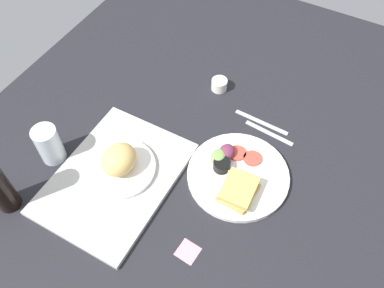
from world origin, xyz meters
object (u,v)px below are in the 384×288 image
Objects in this scene: serving_tray at (115,178)px; fork at (269,133)px; knife at (261,122)px; sticky_note at (188,252)px; plate_with_salad at (236,175)px; espresso_cup at (219,85)px; drinking_glass at (49,144)px; bread_plate_near at (119,163)px.

fork is at bearing -41.34° from serving_tray.
sticky_note is (-50.89, -0.16, -0.19)cm from knife.
serving_tray is at bearing 73.04° from sticky_note.
plate_with_salad reaches higher than espresso_cup.
knife is at bearing 0.18° from sticky_note.
sticky_note is (-27.24, 1.43, -1.56)cm from plate_with_salad.
plate_with_salad is at bearing 88.51° from fork.
fork is (40.95, -55.60, -6.15)cm from drinking_glass.
bread_plate_near reaches higher than fork.
espresso_cup is at bearing 18.63° from sticky_note.
fork is (-10.23, -23.43, -1.75)cm from espresso_cup.
knife is (23.64, 1.60, -1.37)cm from plate_with_salad.
espresso_cup is 0.33× the size of fork.
plate_with_salad is 27.33cm from sticky_note.
knife is 50.89cm from sticky_note.
bread_plate_near reaches higher than knife.
drinking_glass reaches higher than serving_tray.
bread_plate_near reaches higher than sticky_note.
drinking_glass reaches higher than fork.
plate_with_salad is at bearing 96.64° from knife.
plate_with_salad is 20.83cm from fork.
espresso_cup is (30.88, 21.03, 0.38)cm from plate_with_salad.
sticky_note is at bearing 176.99° from plate_with_salad.
plate_with_salad is 5.50× the size of espresso_cup.
serving_tray is 8.04× the size of sticky_note.
fork is at bearing -4.58° from sticky_note.
drinking_glass is 68.06cm from knife.
fork is 48.04cm from sticky_note.
bread_plate_near reaches higher than serving_tray.
fork reaches higher than sticky_note.
drinking_glass reaches higher than sticky_note.
serving_tray reaches higher than sticky_note.
espresso_cup reaches higher than serving_tray.
serving_tray is at bearing 57.01° from knife.
serving_tray is 51.52cm from fork.
espresso_cup is at bearing -32.15° from drinking_glass.
espresso_cup is 20.81cm from knife.
knife is (41.68, -30.03, -0.55)cm from serving_tray.
serving_tray is at bearing 119.70° from plate_with_salad.
plate_with_salad is 5.50× the size of sticky_note.
bread_plate_near is 49.35cm from fork.
drinking_glass is (-2.26, 21.58, 5.60)cm from serving_tray.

